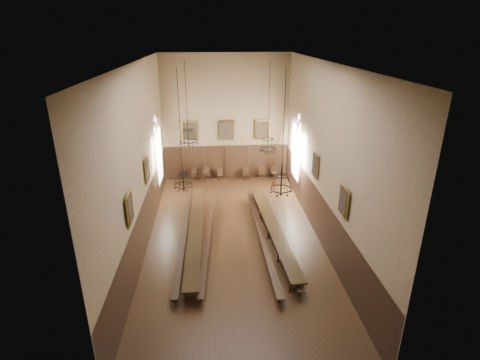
{
  "coord_description": "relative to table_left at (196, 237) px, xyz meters",
  "views": [
    {
      "loc": [
        -1.01,
        -17.27,
        10.29
      ],
      "look_at": [
        0.43,
        1.5,
        2.79
      ],
      "focal_mm": 28.0,
      "sensor_mm": 36.0,
      "label": 1
    }
  ],
  "objects": [
    {
      "name": "portrait_back_2",
      "position": [
        4.62,
        9.14,
        3.32
      ],
      "size": [
        1.1,
        0.12,
        1.4
      ],
      "color": "#B18A2A",
      "rests_on": "wall_back"
    },
    {
      "name": "chandelier_back_right",
      "position": [
        4.03,
        2.48,
        4.2
      ],
      "size": [
        0.89,
        0.89,
        4.88
      ],
      "color": "black",
      "rests_on": "ceiling"
    },
    {
      "name": "chair_5",
      "position": [
        3.43,
        8.78,
        -0.1
      ],
      "size": [
        0.52,
        0.52,
        0.95
      ],
      "rotation": [
        0.0,
        0.0,
        0.28
      ],
      "color": "black",
      "rests_on": "floor"
    },
    {
      "name": "chair_3",
      "position": [
        1.54,
        8.79,
        -0.11
      ],
      "size": [
        0.49,
        0.49,
        0.9
      ],
      "rotation": [
        0.0,
        0.0,
        0.3
      ],
      "color": "black",
      "rests_on": "floor"
    },
    {
      "name": "wall_right",
      "position": [
        6.53,
        0.26,
        4.12
      ],
      "size": [
        0.02,
        18.0,
        9.0
      ],
      "primitive_type": "cube",
      "color": "#836C50",
      "rests_on": "ground"
    },
    {
      "name": "chandelier_front_right",
      "position": [
        3.92,
        -2.27,
        3.87
      ],
      "size": [
        0.94,
        0.94,
        5.23
      ],
      "color": "black",
      "rests_on": "ceiling"
    },
    {
      "name": "wainscot_panelling",
      "position": [
        2.02,
        0.26,
        0.87
      ],
      "size": [
        9.0,
        18.0,
        2.5
      ],
      "primitive_type": null,
      "color": "black",
      "rests_on": "floor"
    },
    {
      "name": "portrait_left_1",
      "position": [
        -2.36,
        -3.24,
        3.32
      ],
      "size": [
        0.12,
        1.0,
        1.3
      ],
      "color": "#B18A2A",
      "rests_on": "wall_left"
    },
    {
      "name": "bench_right_outer",
      "position": [
        4.52,
        0.48,
        -0.08
      ],
      "size": [
        0.48,
        10.72,
        0.48
      ],
      "rotation": [
        0.0,
        0.0,
        -0.01
      ],
      "color": "black",
      "rests_on": "floor"
    },
    {
      "name": "wall_front",
      "position": [
        2.02,
        -8.75,
        4.12
      ],
      "size": [
        9.0,
        0.02,
        9.0
      ],
      "primitive_type": "cube",
      "color": "#836C50",
      "rests_on": "ground"
    },
    {
      "name": "table_left",
      "position": [
        0.0,
        0.0,
        0.0
      ],
      "size": [
        0.73,
        9.82,
        0.77
      ],
      "rotation": [
        0.0,
        0.0,
        -0.0
      ],
      "color": "black",
      "rests_on": "floor"
    },
    {
      "name": "portrait_right_0",
      "position": [
        6.4,
        1.26,
        3.32
      ],
      "size": [
        0.12,
        1.0,
        1.3
      ],
      "color": "#B18A2A",
      "rests_on": "wall_right"
    },
    {
      "name": "portrait_back_0",
      "position": [
        -0.58,
        9.14,
        3.32
      ],
      "size": [
        1.1,
        0.12,
        1.4
      ],
      "color": "#B18A2A",
      "rests_on": "wall_back"
    },
    {
      "name": "chair_6",
      "position": [
        4.6,
        8.84,
        -0.1
      ],
      "size": [
        0.44,
        0.44,
        0.94
      ],
      "rotation": [
        0.0,
        0.0,
        -0.07
      ],
      "color": "black",
      "rests_on": "floor"
    },
    {
      "name": "portrait_left_0",
      "position": [
        -2.36,
        1.26,
        3.32
      ],
      "size": [
        0.12,
        1.0,
        1.3
      ],
      "color": "#B18A2A",
      "rests_on": "wall_left"
    },
    {
      "name": "chandelier_back_left",
      "position": [
        -0.25,
        2.31,
        4.76
      ],
      "size": [
        0.93,
        0.93,
        4.29
      ],
      "color": "black",
      "rests_on": "ceiling"
    },
    {
      "name": "floor",
      "position": [
        2.02,
        0.26,
        -0.39
      ],
      "size": [
        9.0,
        18.0,
        0.02
      ],
      "primitive_type": "cube",
      "color": "black",
      "rests_on": "ground"
    },
    {
      "name": "bench_right_inner",
      "position": [
        3.44,
        0.11,
        -0.08
      ],
      "size": [
        0.49,
        10.73,
        0.48
      ],
      "rotation": [
        0.0,
        0.0,
        0.02
      ],
      "color": "black",
      "rests_on": "floor"
    },
    {
      "name": "window_left",
      "position": [
        -2.41,
        5.76,
        3.02
      ],
      "size": [
        0.2,
        2.2,
        4.6
      ],
      "primitive_type": null,
      "color": "white",
      "rests_on": "wall_left"
    },
    {
      "name": "window_right",
      "position": [
        6.45,
        5.76,
        3.02
      ],
      "size": [
        0.2,
        2.2,
        4.6
      ],
      "primitive_type": null,
      "color": "white",
      "rests_on": "wall_right"
    },
    {
      "name": "chandelier_front_left",
      "position": [
        -0.3,
        -1.82,
        4.05
      ],
      "size": [
        0.79,
        0.79,
        5.08
      ],
      "color": "black",
      "rests_on": "ceiling"
    },
    {
      "name": "wall_left",
      "position": [
        -2.49,
        0.26,
        4.12
      ],
      "size": [
        0.02,
        18.0,
        9.0
      ],
      "primitive_type": "cube",
      "color": "#836C50",
      "rests_on": "ground"
    },
    {
      "name": "chair_2",
      "position": [
        0.54,
        8.83,
        -0.07
      ],
      "size": [
        0.53,
        0.53,
        1.02
      ],
      "rotation": [
        0.0,
        0.0,
        0.2
      ],
      "color": "black",
      "rests_on": "floor"
    },
    {
      "name": "portrait_back_1",
      "position": [
        2.02,
        9.14,
        3.32
      ],
      "size": [
        1.1,
        0.12,
        1.4
      ],
      "color": "#B18A2A",
      "rests_on": "wall_back"
    },
    {
      "name": "chair_7",
      "position": [
        5.54,
        8.81,
        -0.1
      ],
      "size": [
        0.54,
        0.54,
        0.95
      ],
      "rotation": [
        0.0,
        0.0,
        0.35
      ],
      "color": "black",
      "rests_on": "floor"
    },
    {
      "name": "chair_1",
      "position": [
        -0.37,
        8.87,
        -0.1
      ],
      "size": [
        0.5,
        0.5,
        0.92
      ],
      "rotation": [
        0.0,
        0.0,
        0.28
      ],
      "color": "black",
      "rests_on": "floor"
    },
    {
      "name": "bench_left_outer",
      "position": [
        -0.63,
        0.32,
        -0.08
      ],
      "size": [
        0.4,
        10.52,
        0.47
      ],
      "rotation": [
        0.0,
        0.0,
        -0.01
      ],
      "color": "black",
      "rests_on": "floor"
    },
    {
      "name": "bench_left_inner",
      "position": [
        0.64,
        0.01,
        -0.1
      ],
      "size": [
        0.91,
        9.94,
        0.45
      ],
      "rotation": [
        0.0,
        0.0,
        -0.06
      ],
      "color": "black",
      "rests_on": "floor"
    },
    {
      "name": "portrait_right_1",
      "position": [
        6.4,
        -3.24,
        3.32
      ],
      "size": [
        0.12,
        1.0,
        1.3
      ],
      "color": "#B18A2A",
      "rests_on": "wall_right"
    },
    {
      "name": "wall_back",
      "position": [
        2.02,
        9.27,
        4.12
      ],
      "size": [
        9.0,
        0.02,
        9.0
      ],
      "primitive_type": "cube",
      "color": "#836C50",
      "rests_on": "ground"
    },
    {
      "name": "ceiling",
      "position": [
        2.02,
        0.26,
        8.63
      ],
      "size": [
        9.0,
        18.0,
        0.02
      ],
      "primitive_type": "cube",
      "color": "black",
      "rests_on": "ground"
    },
    {
      "name": "table_right",
      "position": [
        4.08,
        0.22,
        0.0
      ],
      "size": [
        1.3,
        9.89,
        0.77
      ],
      "rotation": [
        0.0,
        0.0,
        0.06
      ],
      "color": "black",
      "rests_on": "floor"
    }
  ]
}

